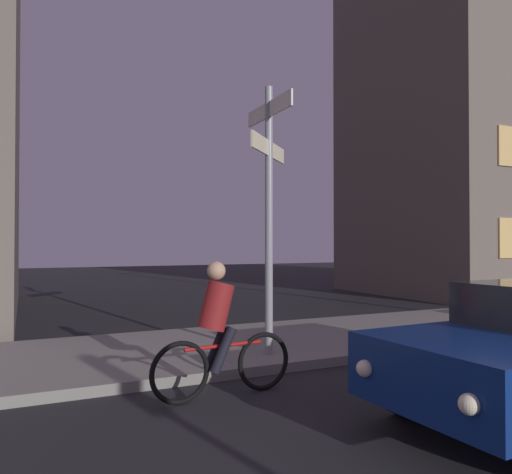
{
  "coord_description": "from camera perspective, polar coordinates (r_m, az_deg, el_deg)",
  "views": [
    {
      "loc": [
        -4.41,
        -1.07,
        1.81
      ],
      "look_at": [
        -1.34,
        5.37,
        1.92
      ],
      "focal_mm": 34.35,
      "sensor_mm": 36.0,
      "label": 1
    }
  ],
  "objects": [
    {
      "name": "signpost",
      "position": [
        7.54,
        1.51,
        4.85
      ],
      "size": [
        1.12,
        1.45,
        4.1
      ],
      "color": "gray",
      "rests_on": "sidewalk_kerb"
    },
    {
      "name": "cyclist",
      "position": [
        5.91,
        -4.22,
        -11.23
      ],
      "size": [
        1.82,
        0.35,
        1.61
      ],
      "color": "black",
      "rests_on": "ground_plane"
    },
    {
      "name": "sidewalk_kerb",
      "position": [
        9.08,
        4.2,
        -11.92
      ],
      "size": [
        40.0,
        3.38,
        0.14
      ],
      "primitive_type": "cube",
      "color": "gray",
      "rests_on": "ground_plane"
    }
  ]
}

